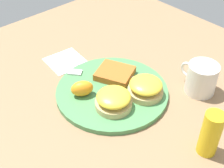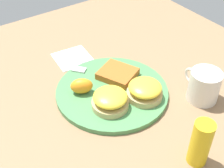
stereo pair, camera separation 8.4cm
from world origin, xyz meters
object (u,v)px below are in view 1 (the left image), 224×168
(sandwich_benedict_right, at_px, (146,87))
(cup, at_px, (201,78))
(hashbrown_patty, at_px, (115,73))
(fork, at_px, (97,74))
(sandwich_benedict_left, at_px, (114,100))
(condiment_bottle, at_px, (211,134))
(orange_wedge, at_px, (82,89))

(sandwich_benedict_right, height_order, cup, cup)
(hashbrown_patty, bearing_deg, fork, 41.86)
(sandwich_benedict_left, height_order, condiment_bottle, condiment_bottle)
(sandwich_benedict_left, xyz_separation_m, condiment_bottle, (-0.24, -0.07, 0.02))
(hashbrown_patty, height_order, condiment_bottle, condiment_bottle)
(sandwich_benedict_right, distance_m, cup, 0.16)
(sandwich_benedict_left, distance_m, sandwich_benedict_right, 0.10)
(sandwich_benedict_left, bearing_deg, cup, -113.95)
(sandwich_benedict_left, height_order, cup, cup)
(sandwich_benedict_right, xyz_separation_m, cup, (-0.08, -0.13, 0.01))
(sandwich_benedict_left, distance_m, hashbrown_patty, 0.13)
(orange_wedge, height_order, condiment_bottle, condiment_bottle)
(cup, distance_m, condiment_bottle, 0.21)
(orange_wedge, distance_m, condiment_bottle, 0.34)
(orange_wedge, height_order, cup, cup)
(orange_wedge, height_order, fork, orange_wedge)
(sandwich_benedict_left, distance_m, cup, 0.25)
(cup, relative_size, condiment_bottle, 0.97)
(sandwich_benedict_left, relative_size, cup, 0.86)
(cup, xyz_separation_m, condiment_bottle, (-0.14, 0.16, 0.01))
(sandwich_benedict_right, bearing_deg, orange_wedge, 48.71)
(condiment_bottle, bearing_deg, sandwich_benedict_right, -7.63)
(hashbrown_patty, height_order, cup, cup)
(hashbrown_patty, bearing_deg, condiment_bottle, 176.22)
(condiment_bottle, bearing_deg, sandwich_benedict_left, 15.65)
(sandwich_benedict_right, relative_size, fork, 0.58)
(sandwich_benedict_left, distance_m, fork, 0.14)
(fork, bearing_deg, sandwich_benedict_left, 158.00)
(sandwich_benedict_left, relative_size, hashbrown_patty, 0.97)
(sandwich_benedict_right, xyz_separation_m, fork, (0.15, 0.04, -0.02))
(hashbrown_patty, relative_size, fork, 0.60)
(hashbrown_patty, bearing_deg, cup, -143.77)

